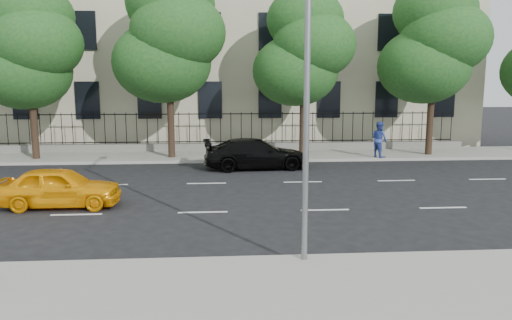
% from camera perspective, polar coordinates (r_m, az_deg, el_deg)
% --- Properties ---
extents(ground, '(120.00, 120.00, 0.00)m').
position_cam_1_polar(ground, '(13.89, -6.46, -8.68)').
color(ground, black).
rests_on(ground, ground).
extents(near_sidewalk, '(60.00, 4.00, 0.15)m').
position_cam_1_polar(near_sidewalk, '(10.13, -7.41, -15.26)').
color(near_sidewalk, gray).
rests_on(near_sidewalk, ground).
extents(far_sidewalk, '(60.00, 4.00, 0.15)m').
position_cam_1_polar(far_sidewalk, '(27.53, -5.28, 0.49)').
color(far_sidewalk, gray).
rests_on(far_sidewalk, ground).
extents(lane_markings, '(49.60, 4.62, 0.01)m').
position_cam_1_polar(lane_markings, '(18.46, -5.86, -4.11)').
color(lane_markings, silver).
rests_on(lane_markings, ground).
extents(masonry_building, '(34.60, 12.11, 18.50)m').
position_cam_1_polar(masonry_building, '(36.46, -5.21, 16.75)').
color(masonry_building, beige).
rests_on(masonry_building, ground).
extents(iron_fence, '(30.00, 0.50, 2.20)m').
position_cam_1_polar(iron_fence, '(29.13, -5.23, 2.12)').
color(iron_fence, slate).
rests_on(iron_fence, far_sidewalk).
extents(street_light, '(0.25, 3.32, 8.05)m').
position_cam_1_polar(street_light, '(11.62, 5.46, 13.57)').
color(street_light, slate).
rests_on(street_light, near_sidewalk).
extents(tree_b, '(5.53, 5.12, 8.97)m').
position_cam_1_polar(tree_b, '(28.28, -24.38, 11.68)').
color(tree_b, '#382619').
rests_on(tree_b, far_sidewalk).
extents(tree_c, '(5.89, 5.50, 9.80)m').
position_cam_1_polar(tree_c, '(26.77, -9.85, 13.75)').
color(tree_c, '#382619').
rests_on(tree_c, far_sidewalk).
extents(tree_d, '(5.34, 4.94, 8.84)m').
position_cam_1_polar(tree_d, '(26.98, 5.53, 12.59)').
color(tree_d, '#382619').
rests_on(tree_d, far_sidewalk).
extents(tree_e, '(5.71, 5.31, 9.46)m').
position_cam_1_polar(tree_e, '(28.98, 19.66, 12.58)').
color(tree_e, '#382619').
rests_on(tree_e, far_sidewalk).
extents(yellow_taxi, '(4.00, 1.62, 1.36)m').
position_cam_1_polar(yellow_taxi, '(17.95, -21.53, -2.91)').
color(yellow_taxi, '#FFA408').
rests_on(yellow_taxi, ground).
extents(black_sedan, '(5.12, 2.38, 1.45)m').
position_cam_1_polar(black_sedan, '(23.80, 0.01, 0.73)').
color(black_sedan, black).
rests_on(black_sedan, ground).
extents(pedestrian_far, '(1.03, 1.13, 1.89)m').
position_cam_1_polar(pedestrian_far, '(27.11, 13.91, 2.30)').
color(pedestrian_far, '#2F459C').
rests_on(pedestrian_far, far_sidewalk).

